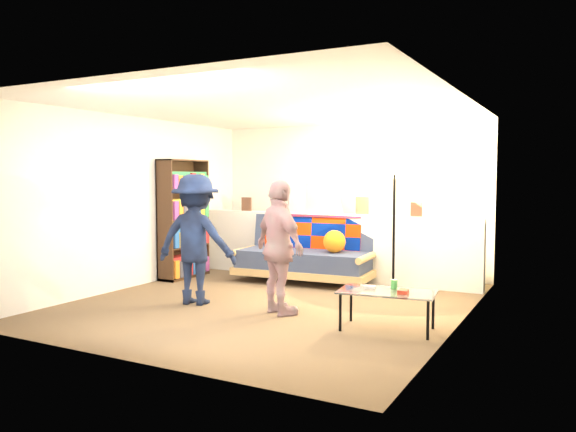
% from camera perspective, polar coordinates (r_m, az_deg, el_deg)
% --- Properties ---
extents(ground, '(5.00, 5.00, 0.00)m').
position_cam_1_polar(ground, '(7.03, -1.55, -8.77)').
color(ground, brown).
rests_on(ground, ground).
extents(room_shell, '(4.60, 5.05, 2.45)m').
position_cam_1_polar(room_shell, '(7.27, 0.26, 4.92)').
color(room_shell, silver).
rests_on(room_shell, ground).
extents(half_wall_ledge, '(4.45, 0.15, 1.00)m').
position_cam_1_polar(half_wall_ledge, '(8.54, 4.42, -3.11)').
color(half_wall_ledge, silver).
rests_on(half_wall_ledge, ground).
extents(ledge_decor, '(2.97, 0.02, 0.45)m').
position_cam_1_polar(ledge_decor, '(8.55, 3.00, 1.47)').
color(ledge_decor, brown).
rests_on(ledge_decor, half_wall_ledge).
extents(futon_sofa, '(2.09, 1.10, 0.87)m').
position_cam_1_polar(futon_sofa, '(8.35, 2.01, -3.90)').
color(futon_sofa, tan).
rests_on(futon_sofa, ground).
extents(bookshelf, '(0.30, 0.91, 1.81)m').
position_cam_1_polar(bookshelf, '(8.79, -10.56, -0.69)').
color(bookshelf, '#321D10').
rests_on(bookshelf, ground).
extents(coffee_table, '(1.02, 0.64, 0.50)m').
position_cam_1_polar(coffee_table, '(5.82, 10.12, -7.75)').
color(coffee_table, black).
rests_on(coffee_table, ground).
extents(floor_lamp, '(0.39, 0.33, 1.67)m').
position_cam_1_polar(floor_lamp, '(7.80, 10.77, 1.19)').
color(floor_lamp, black).
rests_on(floor_lamp, ground).
extents(person_left, '(1.11, 0.75, 1.58)m').
position_cam_1_polar(person_left, '(6.94, -9.34, -2.36)').
color(person_left, black).
rests_on(person_left, ground).
extents(person_right, '(0.96, 0.77, 1.52)m').
position_cam_1_polar(person_right, '(6.31, -0.84, -3.23)').
color(person_right, pink).
rests_on(person_right, ground).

